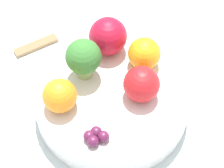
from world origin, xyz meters
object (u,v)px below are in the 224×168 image
Objects in this scene: apple_green at (108,36)px; grape_cluster at (95,136)px; bowl at (112,98)px; orange_front at (144,54)px; orange_back at (60,96)px; apple_red at (142,84)px; spoon at (36,45)px; broccoli at (83,58)px.

apple_green reaches higher than grape_cluster.
bowl is at bearing -97.70° from grape_cluster.
orange_front reaches higher than orange_back.
apple_red is 0.88× the size of apple_green.
orange_front is at bearing 163.13° from spoon.
spoon is at bearing -14.37° from apple_green.
apple_green is 1.23× the size of orange_back.
spoon is at bearing -36.33° from bowl.
orange_front is (-0.05, 0.02, -0.00)m from apple_green.
orange_back reaches higher than spoon.
apple_green is at bearing -116.40° from broccoli.
orange_back reaches higher than grape_cluster.
orange_back is (0.02, 0.05, -0.01)m from broccoli.
apple_red is 1.05× the size of orange_front.
broccoli is at bearing 20.34° from orange_front.
orange_back is (0.10, 0.08, -0.00)m from orange_front.
broccoli is 0.08m from apple_red.
grape_cluster is at bearing 139.52° from orange_back.
grape_cluster is at bearing 91.68° from apple_green.
orange_front reaches higher than bowl.
spoon is (0.12, -0.03, -0.07)m from apple_green.
apple_red is 1.08× the size of orange_back.
apple_red reaches higher than spoon.
orange_back is at bearing 40.11° from orange_front.
broccoli reaches higher than grape_cluster.
orange_back is at bearing 68.90° from broccoli.
bowl is 3.97× the size of apple_green.
apple_red is 0.05m from orange_front.
broccoli is at bearing 139.91° from spoon.
orange_front reaches higher than grape_cluster.
orange_front is 1.02× the size of orange_back.
apple_green is 0.80× the size of spoon.
apple_green is at bearing -88.32° from grape_cluster.
spoon is (0.12, -0.17, -0.05)m from grape_cluster.
grape_cluster reaches higher than spoon.
orange_front is 0.67× the size of spoon.
orange_back is (0.06, 0.03, 0.04)m from bowl.
broccoli reaches higher than orange_front.
bowl is 0.08m from apple_green.
broccoli reaches higher than apple_red.
bowl is at bearing 51.74° from orange_front.
orange_front is (-0.04, -0.05, 0.04)m from bowl.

